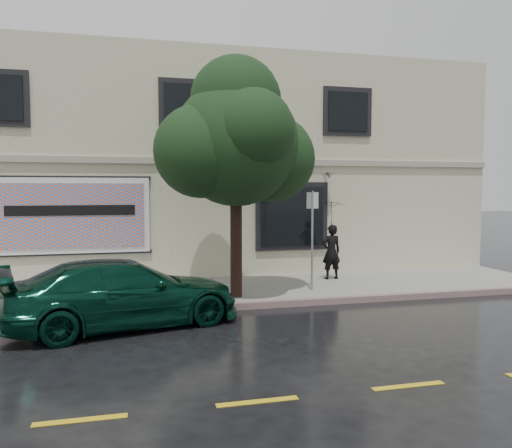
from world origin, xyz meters
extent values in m
plane|color=black|center=(0.00, 0.00, 0.00)|extent=(90.00, 90.00, 0.00)
cube|color=#97968F|center=(0.00, 3.25, 0.07)|extent=(20.00, 3.50, 0.15)
cube|color=slate|center=(0.00, 1.50, 0.07)|extent=(20.00, 0.18, 0.16)
cube|color=gold|center=(0.00, -3.50, 0.01)|extent=(19.00, 0.12, 0.01)
cube|color=beige|center=(0.00, 9.00, 3.50)|extent=(20.00, 8.00, 7.00)
cube|color=#9E9984|center=(0.00, 4.96, 3.60)|extent=(20.00, 0.12, 0.18)
cube|color=black|center=(3.20, 4.96, 1.95)|extent=(2.30, 0.10, 2.10)
cube|color=black|center=(3.20, 4.90, 1.95)|extent=(2.00, 0.05, 1.80)
cube|color=black|center=(0.00, 4.90, 5.20)|extent=(1.30, 0.05, 1.20)
cube|color=black|center=(5.00, 4.90, 5.20)|extent=(1.30, 0.05, 1.20)
cube|color=white|center=(-3.20, 4.93, 2.05)|extent=(4.20, 0.06, 2.10)
cube|color=#FF7038|center=(-3.20, 4.89, 2.05)|extent=(3.90, 0.04, 1.80)
cube|color=black|center=(-3.20, 4.96, 1.00)|extent=(4.30, 0.10, 0.10)
cube|color=black|center=(-3.20, 4.96, 3.10)|extent=(4.30, 0.10, 0.10)
cube|color=black|center=(-3.20, 4.86, 2.20)|extent=(3.40, 0.02, 0.28)
imported|color=#083123|center=(-1.74, 0.66, 0.68)|extent=(5.06, 3.16, 1.37)
imported|color=black|center=(4.07, 3.89, 0.95)|extent=(0.60, 0.41, 1.60)
imported|color=black|center=(4.07, 3.89, 2.07)|extent=(1.03, 1.03, 0.64)
cylinder|color=black|center=(0.88, 2.20, 1.47)|extent=(0.29, 0.29, 2.64)
sphere|color=black|center=(0.88, 2.20, 3.88)|extent=(3.04, 3.04, 3.04)
cylinder|color=silver|center=(-1.50, 1.80, 0.19)|extent=(0.28, 0.28, 0.07)
cylinder|color=silver|center=(-1.50, 1.80, 0.48)|extent=(0.20, 0.20, 0.51)
sphere|color=silver|center=(-1.50, 1.80, 0.77)|extent=(0.20, 0.20, 0.20)
cylinder|color=silver|center=(-1.50, 1.80, 0.50)|extent=(0.30, 0.09, 0.09)
cylinder|color=#92959A|center=(2.95, 2.47, 1.45)|extent=(0.06, 0.06, 2.59)
cube|color=silver|center=(2.95, 2.47, 2.49)|extent=(0.32, 0.03, 0.42)
camera|label=1|loc=(-1.54, -9.66, 2.78)|focal=35.00mm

